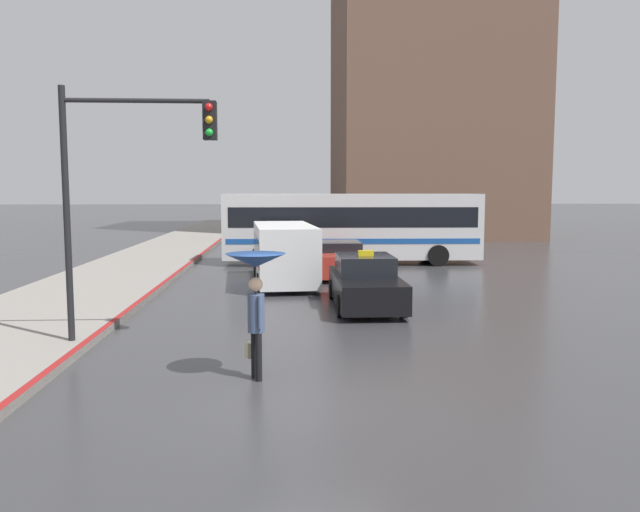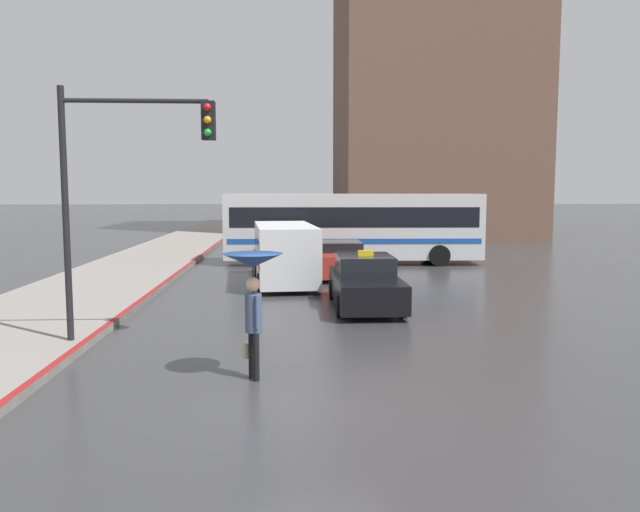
# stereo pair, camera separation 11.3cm
# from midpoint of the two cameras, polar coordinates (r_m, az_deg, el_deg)

# --- Properties ---
(ground_plane) EXTENTS (300.00, 300.00, 0.00)m
(ground_plane) POSITION_cam_midpoint_polar(r_m,az_deg,el_deg) (10.27, -0.46, -13.20)
(ground_plane) COLOR #38383A
(taxi) EXTENTS (1.91, 4.63, 1.66)m
(taxi) POSITION_cam_midpoint_polar(r_m,az_deg,el_deg) (18.21, 3.99, -2.52)
(taxi) COLOR black
(taxi) RESTS_ON ground_plane
(sedan_red) EXTENTS (1.91, 4.62, 1.36)m
(sedan_red) POSITION_cam_midpoint_polar(r_m,az_deg,el_deg) (24.78, 1.74, -0.32)
(sedan_red) COLOR #A52D23
(sedan_red) RESTS_ON ground_plane
(ambulance_van) EXTENTS (2.45, 5.83, 2.15)m
(ambulance_van) POSITION_cam_midpoint_polar(r_m,az_deg,el_deg) (22.66, -3.45, 0.47)
(ambulance_van) COLOR white
(ambulance_van) RESTS_ON ground_plane
(city_bus) EXTENTS (11.79, 2.92, 3.23)m
(city_bus) POSITION_cam_midpoint_polar(r_m,az_deg,el_deg) (29.00, 2.78, 2.86)
(city_bus) COLOR silver
(city_bus) RESTS_ON ground_plane
(pedestrian_with_umbrella) EXTENTS (1.07, 1.07, 2.27)m
(pedestrian_with_umbrella) POSITION_cam_midpoint_polar(r_m,az_deg,el_deg) (11.09, -6.20, -2.00)
(pedestrian_with_umbrella) COLOR black
(pedestrian_with_umbrella) RESTS_ON ground_plane
(traffic_light) EXTENTS (3.24, 0.38, 5.54)m
(traffic_light) POSITION_cam_midpoint_polar(r_m,az_deg,el_deg) (13.84, -17.49, 7.63)
(traffic_light) COLOR black
(traffic_light) RESTS_ON ground_plane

